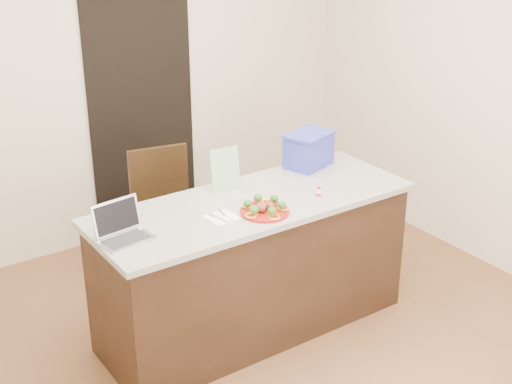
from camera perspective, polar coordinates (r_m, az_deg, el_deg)
ground at (r=4.70m, az=1.51°, el=-12.04°), size 4.00×4.00×0.00m
room_shell at (r=3.98m, az=1.76°, el=7.31°), size 4.00×4.00×4.00m
doorway at (r=5.85m, az=-9.08°, el=6.00°), size 0.90×0.02×2.00m
island at (r=4.62m, az=-0.25°, el=-5.88°), size 2.06×0.76×0.92m
plate at (r=4.25m, az=0.69°, el=-1.54°), size 0.30×0.30×0.02m
meatballs at (r=4.24m, az=0.63°, el=-1.17°), size 0.12×0.11×0.04m
broccoli at (r=4.23m, az=0.69°, el=-0.96°), size 0.24×0.25×0.04m
pepper_rings at (r=4.24m, az=0.69°, el=-1.41°), size 0.29×0.29×0.01m
napkin at (r=4.19m, az=-2.77°, el=-2.05°), size 0.17×0.17×0.01m
fork at (r=4.19m, az=-3.09°, el=-1.99°), size 0.04×0.16×0.00m
knife at (r=4.19m, az=-2.31°, el=-1.94°), size 0.03×0.18×0.01m
yogurt_bottle at (r=4.46m, az=5.03°, el=-0.10°), size 0.03×0.03×0.07m
laptop at (r=4.01m, az=-10.74°, el=-2.88°), size 0.31×0.26×0.20m
leaflet at (r=4.53m, az=-2.47°, el=1.83°), size 0.20×0.06×0.28m
blue_box at (r=4.93m, az=4.24°, el=3.43°), size 0.39×0.33×0.24m
chair at (r=5.23m, az=-7.14°, el=-1.16°), size 0.51×0.51×0.99m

